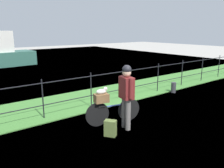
{
  "coord_description": "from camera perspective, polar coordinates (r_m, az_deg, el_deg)",
  "views": [
    {
      "loc": [
        -4.8,
        -4.06,
        2.55
      ],
      "look_at": [
        -0.53,
        1.41,
        0.9
      ],
      "focal_mm": 37.25,
      "sensor_mm": 36.0,
      "label": 1
    }
  ],
  "objects": [
    {
      "name": "mooring_bollard",
      "position": [
        9.84,
        14.85,
        -0.83
      ],
      "size": [
        0.2,
        0.2,
        0.42
      ],
      "primitive_type": "cylinder",
      "color": "#38383D",
      "rests_on": "ground"
    },
    {
      "name": "backpack_on_paving",
      "position": [
        5.74,
        -0.4,
        -10.79
      ],
      "size": [
        0.31,
        0.33,
        0.4
      ],
      "primitive_type": "cube",
      "rotation": [
        0.0,
        0.0,
        2.19
      ],
      "color": "olive",
      "rests_on": "ground"
    },
    {
      "name": "cyclist_person",
      "position": [
        5.91,
        3.57,
        -1.85
      ],
      "size": [
        0.34,
        0.53,
        1.68
      ],
      "color": "slate",
      "rests_on": "ground"
    },
    {
      "name": "terrier_dog",
      "position": [
        6.11,
        -2.44,
        -1.73
      ],
      "size": [
        0.32,
        0.2,
        0.18
      ],
      "color": "silver",
      "rests_on": "wooden_crate"
    },
    {
      "name": "wooden_crate",
      "position": [
        6.15,
        -2.64,
        -3.48
      ],
      "size": [
        0.42,
        0.33,
        0.23
      ],
      "primitive_type": "cube",
      "rotation": [
        0.0,
        0.0,
        -0.23
      ],
      "color": "brown",
      "rests_on": "bicycle_main"
    },
    {
      "name": "grass_strip",
      "position": [
        8.9,
        -3.59,
        -3.21
      ],
      "size": [
        27.0,
        2.4,
        0.03
      ],
      "primitive_type": "cube",
      "color": "#478438",
      "rests_on": "ground"
    },
    {
      "name": "ground_plane",
      "position": [
        6.78,
        11.06,
        -8.98
      ],
      "size": [
        60.0,
        60.0,
        0.0
      ],
      "primitive_type": "plane",
      "color": "#B2ADA3"
    },
    {
      "name": "bicycle_main",
      "position": [
        6.42,
        0.24,
        -6.72
      ],
      "size": [
        1.58,
        0.41,
        0.65
      ],
      "color": "black",
      "rests_on": "ground"
    },
    {
      "name": "harbor_water",
      "position": [
        15.7,
        -19.66,
        3.24
      ],
      "size": [
        30.0,
        30.0,
        0.0
      ],
      "primitive_type": "plane",
      "color": "slate",
      "rests_on": "ground"
    },
    {
      "name": "iron_fence",
      "position": [
        8.08,
        -0.3,
        -0.03
      ],
      "size": [
        18.04,
        0.04,
        1.18
      ],
      "color": "black",
      "rests_on": "ground"
    }
  ]
}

